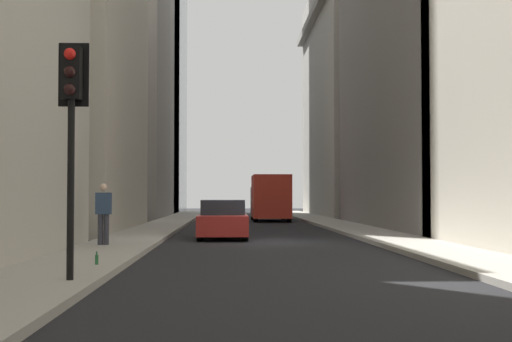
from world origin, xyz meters
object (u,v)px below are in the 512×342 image
(traffic_light_foreground, at_px, (71,104))
(pedestrian, at_px, (104,211))
(delivery_truck, at_px, (270,198))
(sedan_red, at_px, (223,220))
(discarded_bottle, at_px, (97,259))

(traffic_light_foreground, bearing_deg, pedestrian, 6.31)
(delivery_truck, xyz_separation_m, sedan_red, (-18.51, 2.80, -0.80))
(pedestrian, distance_m, discarded_bottle, 6.17)
(delivery_truck, bearing_deg, sedan_red, 171.40)
(delivery_truck, xyz_separation_m, discarded_bottle, (-29.80, 5.32, -1.21))
(sedan_red, distance_m, pedestrian, 6.29)
(delivery_truck, bearing_deg, discarded_bottle, 169.89)
(discarded_bottle, bearing_deg, delivery_truck, -10.11)
(sedan_red, bearing_deg, discarded_bottle, 167.45)
(traffic_light_foreground, xyz_separation_m, pedestrian, (8.77, 0.97, -2.01))
(sedan_red, relative_size, discarded_bottle, 15.93)
(traffic_light_foreground, distance_m, discarded_bottle, 3.96)
(pedestrian, bearing_deg, sedan_red, -33.18)
(delivery_truck, distance_m, pedestrian, 24.57)
(sedan_red, height_order, traffic_light_foreground, traffic_light_foreground)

